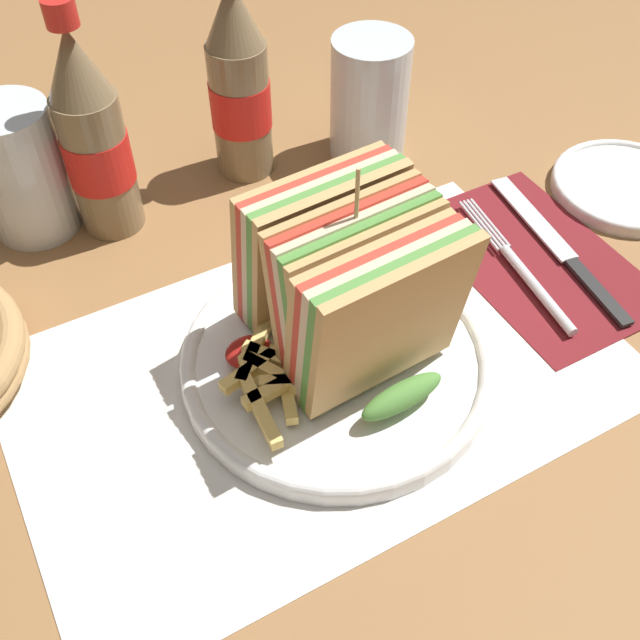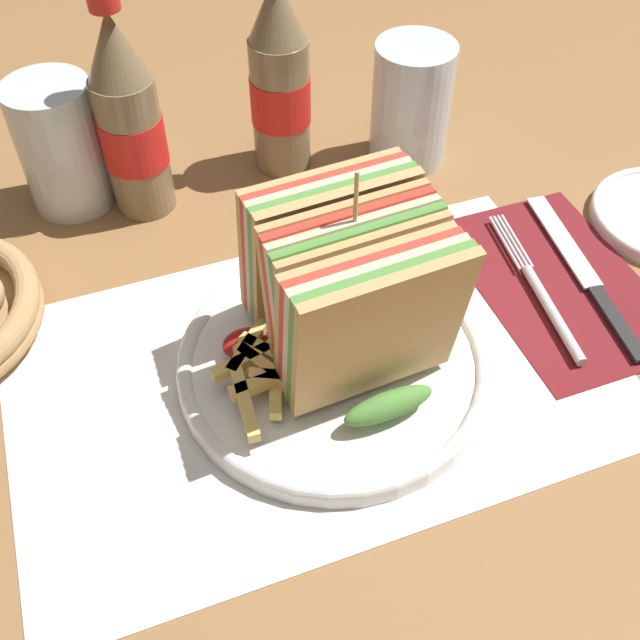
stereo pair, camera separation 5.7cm
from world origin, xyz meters
name	(u,v)px [view 1 (the left image)]	position (x,y,z in m)	size (l,w,h in m)	color
ground_plane	(324,350)	(0.00, 0.00, 0.00)	(4.00, 4.00, 0.00)	olive
placemat	(320,374)	(-0.01, -0.02, 0.00)	(0.47, 0.30, 0.00)	silver
plate_main	(332,362)	(0.00, -0.02, 0.01)	(0.24, 0.24, 0.02)	white
club_sandwich	(352,285)	(0.01, -0.01, 0.08)	(0.13, 0.17, 0.17)	tan
fries_pile	(278,374)	(-0.05, -0.03, 0.03)	(0.08, 0.11, 0.02)	#E5C166
ketchup_blob	(249,352)	(-0.06, 0.01, 0.03)	(0.04, 0.03, 0.01)	maroon
napkin	(535,258)	(0.22, 0.00, 0.00)	(0.14, 0.22, 0.00)	maroon
fork	(525,274)	(0.19, -0.02, 0.01)	(0.04, 0.18, 0.01)	silver
knife	(559,247)	(0.24, 0.00, 0.01)	(0.04, 0.21, 0.00)	black
coke_bottle_near	(94,139)	(-0.10, 0.23, 0.09)	(0.06, 0.06, 0.22)	#7A6647
coke_bottle_far	(239,86)	(0.05, 0.25, 0.09)	(0.06, 0.06, 0.22)	#7A6647
glass_near	(369,99)	(0.17, 0.22, 0.06)	(0.08, 0.08, 0.12)	silver
glass_far	(24,178)	(-0.16, 0.27, 0.05)	(0.08, 0.08, 0.12)	silver
side_saucer	(626,185)	(0.36, 0.04, 0.01)	(0.14, 0.14, 0.01)	white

